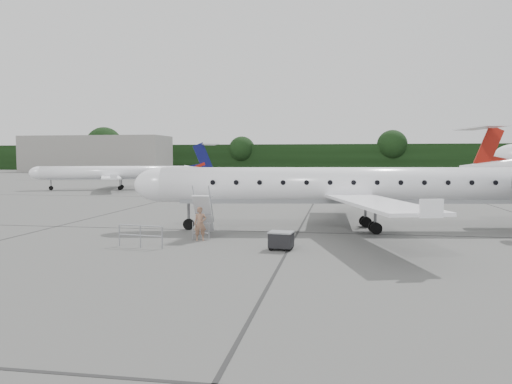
# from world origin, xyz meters

# --- Properties ---
(ground) EXTENTS (320.00, 320.00, 0.00)m
(ground) POSITION_xyz_m (0.00, 0.00, 0.00)
(ground) COLOR #5D5D5A
(ground) RESTS_ON ground
(treeline) EXTENTS (260.00, 4.00, 8.00)m
(treeline) POSITION_xyz_m (0.00, 130.00, 4.00)
(treeline) COLOR black
(treeline) RESTS_ON ground
(terminal_building) EXTENTS (40.00, 14.00, 10.00)m
(terminal_building) POSITION_xyz_m (-70.00, 110.00, 5.00)
(terminal_building) COLOR gray
(terminal_building) RESTS_ON ground
(main_regional_jet) EXTENTS (30.20, 23.74, 7.06)m
(main_regional_jet) POSITION_xyz_m (-1.85, 7.03, 3.53)
(main_regional_jet) COLOR white
(main_regional_jet) RESTS_ON ground
(airstair) EXTENTS (1.22, 2.63, 2.21)m
(airstair) POSITION_xyz_m (-9.55, 3.54, 1.11)
(airstair) COLOR white
(airstair) RESTS_ON ground
(passenger) EXTENTS (0.70, 0.55, 1.68)m
(passenger) POSITION_xyz_m (-9.34, 2.14, 0.84)
(passenger) COLOR #88604A
(passenger) RESTS_ON ground
(safety_railing) EXTENTS (2.19, 0.38, 1.00)m
(safety_railing) POSITION_xyz_m (-11.53, -0.06, 0.50)
(safety_railing) COLOR #94969C
(safety_railing) RESTS_ON ground
(baggage_cart) EXTENTS (1.11, 0.94, 0.88)m
(baggage_cart) POSITION_xyz_m (-5.14, 0.36, 0.44)
(baggage_cart) COLOR black
(baggage_cart) RESTS_ON ground
(bg_regional_left) EXTENTS (26.85, 22.95, 5.96)m
(bg_regional_left) POSITION_xyz_m (-30.82, 38.06, 2.98)
(bg_regional_left) COLOR white
(bg_regional_left) RESTS_ON ground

